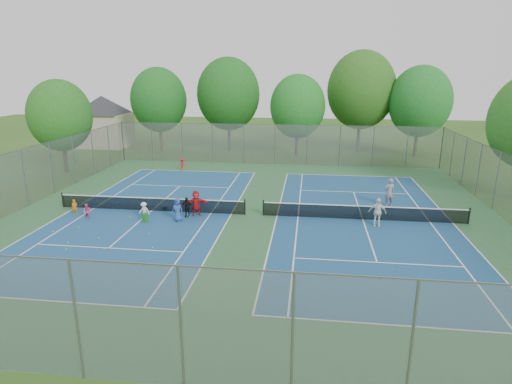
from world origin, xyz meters
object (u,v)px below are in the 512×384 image
(net_left, at_px, (151,204))
(ball_hopper, at_px, (145,218))
(ball_crate, at_px, (165,208))
(net_right, at_px, (363,213))
(instructor, at_px, (389,192))

(net_left, height_order, ball_hopper, net_left)
(ball_crate, relative_size, ball_hopper, 0.52)
(ball_hopper, bearing_deg, ball_crate, 80.54)
(net_left, bearing_deg, ball_crate, 23.03)
(net_right, height_order, ball_crate, net_right)
(instructor, bearing_deg, ball_crate, -5.05)
(ball_crate, xyz_separation_m, ball_hopper, (-0.42, -2.54, 0.16))
(ball_crate, bearing_deg, net_right, -1.53)
(ball_crate, height_order, ball_hopper, ball_hopper)
(net_right, xyz_separation_m, ball_hopper, (-13.60, -2.19, -0.17))
(net_left, height_order, net_right, same)
(ball_crate, xyz_separation_m, instructor, (15.26, 2.76, 0.88))
(net_left, xyz_separation_m, net_right, (14.00, 0.00, 0.00))
(net_right, bearing_deg, instructor, 56.20)
(ball_hopper, relative_size, instructor, 0.28)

